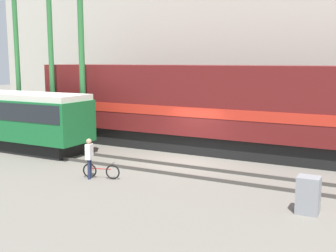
% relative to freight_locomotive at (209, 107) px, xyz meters
% --- Properties ---
extents(ground_plane, '(120.00, 120.00, 0.00)m').
position_rel_freight_locomotive_xyz_m(ground_plane, '(-0.06, -2.92, -2.40)').
color(ground_plane, slate).
extents(track_near, '(60.00, 1.50, 0.14)m').
position_rel_freight_locomotive_xyz_m(track_near, '(-0.06, -4.45, -2.33)').
color(track_near, '#47423D').
rests_on(track_near, ground).
extents(track_far, '(60.00, 1.50, 0.14)m').
position_rel_freight_locomotive_xyz_m(track_far, '(-0.06, -0.00, -2.33)').
color(track_far, '#47423D').
rests_on(track_far, ground).
extents(building_backdrop, '(39.07, 6.00, 15.86)m').
position_rel_freight_locomotive_xyz_m(building_backdrop, '(-0.06, 7.32, 5.53)').
color(building_backdrop, beige).
rests_on(building_backdrop, ground).
extents(freight_locomotive, '(19.81, 3.04, 5.17)m').
position_rel_freight_locomotive_xyz_m(freight_locomotive, '(0.00, 0.00, 0.00)').
color(freight_locomotive, black).
rests_on(freight_locomotive, ground).
extents(streetcar, '(9.02, 2.54, 3.11)m').
position_rel_freight_locomotive_xyz_m(streetcar, '(-9.49, -4.45, -0.62)').
color(streetcar, black).
rests_on(streetcar, ground).
extents(bicycle, '(1.58, 0.57, 0.67)m').
position_rel_freight_locomotive_xyz_m(bicycle, '(-1.88, -6.96, -2.10)').
color(bicycle, black).
rests_on(bicycle, ground).
extents(person, '(0.30, 0.40, 1.68)m').
position_rel_freight_locomotive_xyz_m(person, '(-2.27, -7.21, -1.38)').
color(person, '#232D4C').
rests_on(person, ground).
extents(utility_pole_left, '(0.28, 0.28, 8.72)m').
position_rel_freight_locomotive_xyz_m(utility_pole_left, '(-11.49, -2.23, 1.96)').
color(utility_pole_left, '#2D7238').
rests_on(utility_pole_left, ground).
extents(utility_pole_center, '(0.29, 0.29, 9.61)m').
position_rel_freight_locomotive_xyz_m(utility_pole_center, '(-8.80, -2.23, 2.40)').
color(utility_pole_center, '#2D7238').
rests_on(utility_pole_center, ground).
extents(utility_pole_right, '(0.32, 0.32, 9.75)m').
position_rel_freight_locomotive_xyz_m(utility_pole_right, '(-6.59, -2.23, 2.47)').
color(utility_pole_right, '#2D7238').
rests_on(utility_pole_right, ground).
extents(signal_box, '(0.70, 0.60, 1.20)m').
position_rel_freight_locomotive_xyz_m(signal_box, '(6.34, -7.12, -1.80)').
color(signal_box, gray).
rests_on(signal_box, ground).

